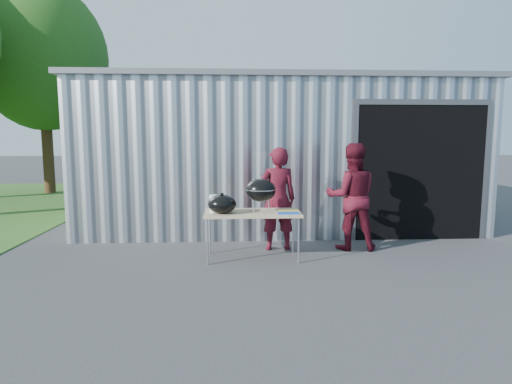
{
  "coord_description": "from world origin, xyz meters",
  "views": [
    {
      "loc": [
        -0.18,
        -6.04,
        1.91
      ],
      "look_at": [
        0.19,
        0.68,
        1.05
      ],
      "focal_mm": 30.0,
      "sensor_mm": 36.0,
      "label": 1
    }
  ],
  "objects": [
    {
      "name": "folding_table",
      "position": [
        0.12,
        0.57,
        0.71
      ],
      "size": [
        1.5,
        0.75,
        0.75
      ],
      "color": "tan",
      "rests_on": "ground"
    },
    {
      "name": "person_cook",
      "position": [
        0.58,
        1.11,
        0.87
      ],
      "size": [
        0.67,
        0.47,
        1.75
      ],
      "primitive_type": "imported",
      "rotation": [
        0.0,
        0.0,
        3.22
      ],
      "color": "#4F0F1C",
      "rests_on": "ground"
    },
    {
      "name": "building",
      "position": [
        0.92,
        4.59,
        1.54
      ],
      "size": [
        8.2,
        6.2,
        3.1
      ],
      "color": "silver",
      "rests_on": "ground"
    },
    {
      "name": "ground",
      "position": [
        0.0,
        0.0,
        0.0
      ],
      "size": [
        80.0,
        80.0,
        0.0
      ],
      "primitive_type": "plane",
      "color": "#343437"
    },
    {
      "name": "person_bystander",
      "position": [
        1.84,
        1.07,
        0.91
      ],
      "size": [
        0.94,
        0.76,
        1.82
      ],
      "primitive_type": "imported",
      "rotation": [
        0.0,
        0.0,
        3.06
      ],
      "color": "#4F0F1C",
      "rests_on": "ground"
    },
    {
      "name": "tree_far",
      "position": [
        -6.5,
        9.0,
        4.55
      ],
      "size": [
        4.22,
        4.22,
        6.99
      ],
      "color": "#442D19",
      "rests_on": "ground"
    },
    {
      "name": "paper_towels",
      "position": [
        -0.48,
        0.52,
        0.89
      ],
      "size": [
        0.12,
        0.12,
        0.28
      ],
      "primitive_type": "cylinder",
      "color": "white",
      "rests_on": "folding_table"
    },
    {
      "name": "white_tub",
      "position": [
        -0.43,
        0.75,
        0.8
      ],
      "size": [
        0.2,
        0.15,
        0.1
      ],
      "primitive_type": "cube",
      "color": "white",
      "rests_on": "folding_table"
    },
    {
      "name": "grill_lid",
      "position": [
        -0.35,
        0.47,
        0.89
      ],
      "size": [
        0.44,
        0.44,
        0.32
      ],
      "color": "black",
      "rests_on": "folding_table"
    },
    {
      "name": "kettle_grill",
      "position": [
        0.25,
        0.55,
        1.16
      ],
      "size": [
        0.48,
        0.48,
        0.95
      ],
      "color": "black",
      "rests_on": "folding_table"
    },
    {
      "name": "foil_box",
      "position": [
        0.66,
        0.32,
        0.78
      ],
      "size": [
        0.32,
        0.06,
        0.06
      ],
      "color": "#1B47B3",
      "rests_on": "folding_table"
    }
  ]
}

